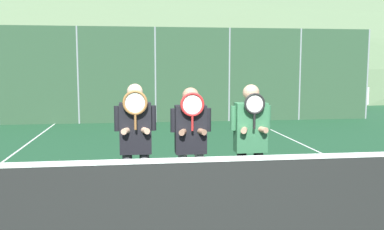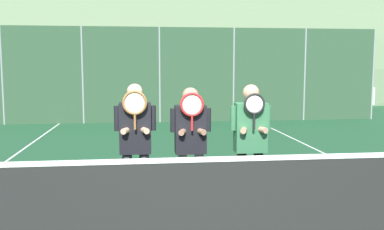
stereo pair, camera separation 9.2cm
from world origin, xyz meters
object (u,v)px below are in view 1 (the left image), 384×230
object	(u,v)px
player_center_right	(251,137)
car_center	(311,91)
car_far_left	(72,93)
car_left_of_center	(198,90)
player_center_left	(191,138)
player_leftmost	(136,139)

from	to	relation	value
player_center_right	car_center	bearing A→B (deg)	63.64
car_far_left	car_center	size ratio (longest dim) A/B	1.07
player_center_right	car_far_left	bearing A→B (deg)	107.99
car_left_of_center	car_center	size ratio (longest dim) A/B	1.04
player_center_left	car_center	distance (m)	14.52
car_far_left	car_center	world-z (taller)	car_far_left
player_center_left	car_left_of_center	distance (m)	12.73
player_leftmost	player_center_left	xyz separation A→B (m)	(0.73, 0.04, -0.01)
player_leftmost	car_center	xyz separation A→B (m)	(7.85, 12.70, -0.16)
player_center_left	car_far_left	distance (m)	12.85
car_left_of_center	car_center	xyz separation A→B (m)	(5.12, 0.08, -0.09)
player_leftmost	car_left_of_center	size ratio (longest dim) A/B	0.38
car_center	car_far_left	bearing A→B (deg)	-178.75
player_leftmost	car_center	world-z (taller)	player_leftmost
car_left_of_center	car_center	bearing A→B (deg)	0.87
player_leftmost	car_center	bearing A→B (deg)	58.29
car_left_of_center	car_center	distance (m)	5.12
player_center_right	car_far_left	distance (m)	13.18
car_far_left	player_center_left	bearing A→B (deg)	-75.21
player_center_right	car_far_left	world-z (taller)	player_center_right
car_center	player_leftmost	bearing A→B (deg)	-121.71
player_center_left	player_leftmost	bearing A→B (deg)	-176.54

